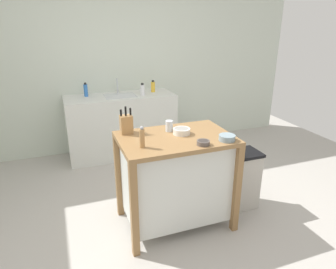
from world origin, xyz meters
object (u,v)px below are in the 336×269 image
object	(u,v)px
trash_bin	(240,179)
kitchen_island	(175,176)
bottle_spray_cleaner	(86,90)
sink_faucet	(117,86)
knife_block	(126,124)
drinking_cup	(169,126)
bottle_hand_soap	(153,87)
bowl_ceramic_small	(203,143)
bottle_dish_soap	(142,90)
bowl_ceramic_wide	(182,131)
pepper_grinder	(142,138)
bowl_stoneware_deep	(227,138)

from	to	relation	value
trash_bin	kitchen_island	bearing A→B (deg)	-178.17
bottle_spray_cleaner	sink_faucet	bearing A→B (deg)	4.38
knife_block	bottle_spray_cleaner	distance (m)	1.70
drinking_cup	bottle_hand_soap	xyz separation A→B (m)	(0.39, 1.73, 0.02)
bowl_ceramic_small	bottle_dish_soap	xyz separation A→B (m)	(0.04, 2.00, 0.05)
bowl_ceramic_small	sink_faucet	world-z (taller)	sink_faucet
kitchen_island	drinking_cup	world-z (taller)	drinking_cup
trash_bin	bottle_dish_soap	bearing A→B (deg)	108.43
kitchen_island	drinking_cup	distance (m)	0.48
kitchen_island	bowl_ceramic_small	world-z (taller)	bowl_ceramic_small
bowl_ceramic_small	trash_bin	world-z (taller)	bowl_ceramic_small
drinking_cup	bottle_dish_soap	distance (m)	1.59
knife_block	bowl_ceramic_wide	bearing A→B (deg)	-23.20
kitchen_island	bottle_hand_soap	size ratio (longest dim) A/B	5.92
drinking_cup	pepper_grinder	size ratio (longest dim) A/B	0.56
pepper_grinder	bottle_dish_soap	world-z (taller)	pepper_grinder
bottle_hand_soap	drinking_cup	bearing A→B (deg)	-102.74
trash_bin	sink_faucet	world-z (taller)	sink_faucet
pepper_grinder	trash_bin	size ratio (longest dim) A/B	0.29
bowl_stoneware_deep	pepper_grinder	bearing A→B (deg)	171.64
bottle_spray_cleaner	bowl_ceramic_wide	bearing A→B (deg)	-70.88
bowl_ceramic_small	sink_faucet	bearing A→B (deg)	96.96
bowl_ceramic_wide	bottle_dish_soap	world-z (taller)	bottle_dish_soap
bowl_stoneware_deep	trash_bin	bearing A→B (deg)	35.93
kitchen_island	sink_faucet	xyz separation A→B (m)	(-0.13, 1.97, 0.50)
kitchen_island	drinking_cup	bearing A→B (deg)	91.38
trash_bin	bottle_spray_cleaner	world-z (taller)	bottle_spray_cleaner
bowl_ceramic_wide	bottle_spray_cleaner	size ratio (longest dim) A/B	0.81
bowl_ceramic_small	bottle_dish_soap	distance (m)	2.00
drinking_cup	bottle_spray_cleaner	size ratio (longest dim) A/B	0.53
bowl_ceramic_wide	bottle_hand_soap	world-z (taller)	bottle_hand_soap
bowl_ceramic_wide	bottle_dish_soap	size ratio (longest dim) A/B	0.92
drinking_cup	sink_faucet	xyz separation A→B (m)	(-0.12, 1.81, 0.05)
sink_faucet	bottle_hand_soap	bearing A→B (deg)	-9.27
bowl_ceramic_wide	pepper_grinder	distance (m)	0.47
bowl_ceramic_small	drinking_cup	world-z (taller)	drinking_cup
bowl_ceramic_small	drinking_cup	size ratio (longest dim) A/B	1.07
bowl_stoneware_deep	bowl_ceramic_wide	size ratio (longest dim) A/B	0.91
bowl_stoneware_deep	knife_block	bearing A→B (deg)	147.93
sink_faucet	bottle_hand_soap	distance (m)	0.52
bottle_hand_soap	bowl_stoneware_deep	bearing A→B (deg)	-90.07
pepper_grinder	sink_faucet	bearing A→B (deg)	83.95
pepper_grinder	bottle_spray_cleaner	size ratio (longest dim) A/B	0.95
drinking_cup	sink_faucet	bearing A→B (deg)	93.90
bottle_spray_cleaner	trash_bin	bearing A→B (deg)	-55.08
knife_block	bottle_dish_soap	size ratio (longest dim) A/B	1.49
bottle_hand_soap	trash_bin	bearing A→B (deg)	-78.85
bottle_hand_soap	bottle_spray_cleaner	xyz separation A→B (m)	(-0.97, 0.05, 0.01)
bowl_ceramic_wide	bottle_hand_soap	bearing A→B (deg)	80.42
bowl_ceramic_small	trash_bin	distance (m)	0.91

